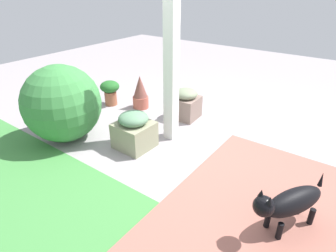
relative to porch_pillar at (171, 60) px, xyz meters
The scene contains 9 objects.
ground_plane 1.12m from the porch_pillar, 163.91° to the left, with size 12.00×12.00×0.00m, color #9C9397.
brick_path 2.01m from the porch_pillar, 156.13° to the left, with size 1.80×2.40×0.02m, color #9E6053.
porch_pillar is the anchor object (origin of this frame).
stone_planter_nearest 1.05m from the porch_pillar, 74.58° to the right, with size 0.40×0.42×0.47m.
stone_planter_mid 0.98m from the porch_pillar, 64.77° to the left, with size 0.45×0.44×0.48m.
round_shrub 1.50m from the porch_pillar, 37.12° to the left, with size 0.99×0.99×0.99m, color #3A803F.
terracotta_pot_spiky 1.35m from the porch_pillar, 27.26° to the right, with size 0.26×0.26×0.54m.
terracotta_pot_broad 1.70m from the porch_pillar, 11.62° to the right, with size 0.32×0.32×0.42m.
dog 2.00m from the porch_pillar, 156.92° to the left, with size 0.47×0.69×0.50m.
Camera 1 is at (-1.55, 2.60, 1.89)m, focal length 30.09 mm.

